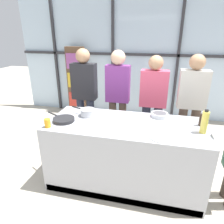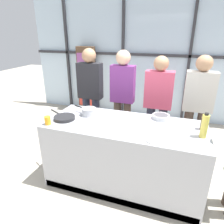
{
  "view_description": "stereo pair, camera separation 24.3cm",
  "coord_description": "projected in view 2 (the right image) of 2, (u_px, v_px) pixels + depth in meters",
  "views": [
    {
      "loc": [
        0.36,
        -2.34,
        2.03
      ],
      "look_at": [
        -0.21,
        0.1,
        1.03
      ],
      "focal_mm": 32.0,
      "sensor_mm": 36.0,
      "label": 1
    },
    {
      "loc": [
        0.6,
        -2.27,
        2.03
      ],
      "look_at": [
        -0.21,
        0.1,
        1.03
      ],
      "focal_mm": 32.0,
      "sensor_mm": 36.0,
      "label": 2
    }
  ],
  "objects": [
    {
      "name": "spectator_far_left",
      "position": [
        90.0,
        91.0,
        3.69
      ],
      "size": [
        0.44,
        0.25,
        1.78
      ],
      "rotation": [
        0.0,
        0.0,
        3.14
      ],
      "color": "#232838",
      "rests_on": "ground_plane"
    },
    {
      "name": "ground_plane",
      "position": [
        123.0,
        181.0,
        2.93
      ],
      "size": [
        18.0,
        18.0,
        0.0
      ],
      "primitive_type": "plane",
      "color": "#BCB29E"
    },
    {
      "name": "mixing_bowl",
      "position": [
        161.0,
        117.0,
        2.73
      ],
      "size": [
        0.23,
        0.23,
        0.06
      ],
      "color": "silver",
      "rests_on": "demo_island"
    },
    {
      "name": "spectator_far_right",
      "position": [
        198.0,
        103.0,
        3.15
      ],
      "size": [
        0.45,
        0.24,
        1.73
      ],
      "rotation": [
        0.0,
        0.0,
        3.14
      ],
      "color": "#47382D",
      "rests_on": "ground_plane"
    },
    {
      "name": "saucepan",
      "position": [
        89.0,
        111.0,
        2.85
      ],
      "size": [
        0.38,
        0.21,
        0.1
      ],
      "color": "silver",
      "rests_on": "demo_island"
    },
    {
      "name": "pepper_grinder",
      "position": [
        203.0,
        123.0,
        2.41
      ],
      "size": [
        0.06,
        0.06,
        0.19
      ],
      "color": "#332319",
      "rests_on": "demo_island"
    },
    {
      "name": "spectator_center_right",
      "position": [
        158.0,
        101.0,
        3.34
      ],
      "size": [
        0.45,
        0.24,
        1.7
      ],
      "rotation": [
        0.0,
        0.0,
        3.14
      ],
      "color": "#232838",
      "rests_on": "ground_plane"
    },
    {
      "name": "back_window_wall",
      "position": [
        154.0,
        61.0,
        4.72
      ],
      "size": [
        6.4,
        0.1,
        2.8
      ],
      "color": "silver",
      "rests_on": "ground_plane"
    },
    {
      "name": "bookshelf",
      "position": [
        87.0,
        80.0,
        5.26
      ],
      "size": [
        0.46,
        0.19,
        1.71
      ],
      "color": "brown",
      "rests_on": "ground_plane"
    },
    {
      "name": "demo_island",
      "position": [
        124.0,
        154.0,
        2.76
      ],
      "size": [
        2.06,
        0.87,
        0.93
      ],
      "color": "#A8AAB2",
      "rests_on": "ground_plane"
    },
    {
      "name": "juice_glass_near",
      "position": [
        48.0,
        120.0,
        2.55
      ],
      "size": [
        0.08,
        0.08,
        0.11
      ],
      "primitive_type": "cylinder",
      "color": "orange",
      "rests_on": "demo_island"
    },
    {
      "name": "spectator_center_left",
      "position": [
        123.0,
        94.0,
        3.5
      ],
      "size": [
        0.41,
        0.25,
        1.77
      ],
      "rotation": [
        0.0,
        0.0,
        3.14
      ],
      "color": "#47382D",
      "rests_on": "ground_plane"
    },
    {
      "name": "frying_pan",
      "position": [
        64.0,
        118.0,
        2.71
      ],
      "size": [
        0.47,
        0.33,
        0.04
      ],
      "color": "#232326",
      "rests_on": "demo_island"
    },
    {
      "name": "white_plate",
      "position": [
        157.0,
        139.0,
        2.2
      ],
      "size": [
        0.28,
        0.28,
        0.01
      ],
      "primitive_type": "cylinder",
      "color": "white",
      "rests_on": "demo_island"
    },
    {
      "name": "oil_bottle",
      "position": [
        204.0,
        126.0,
        2.21
      ],
      "size": [
        0.08,
        0.08,
        0.29
      ],
      "color": "#E0CC4C",
      "rests_on": "demo_island"
    }
  ]
}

